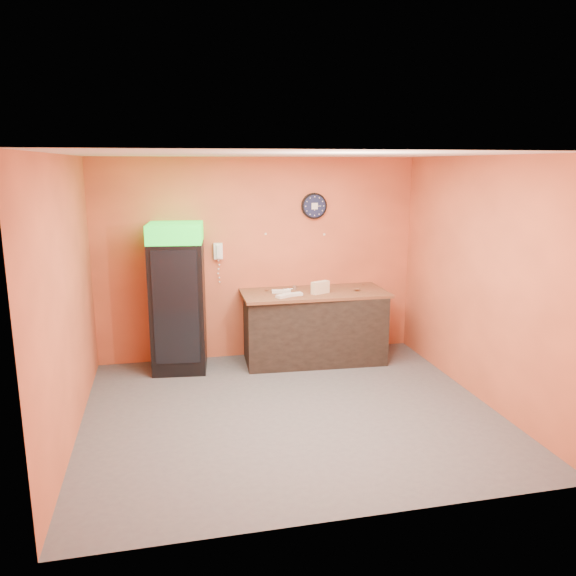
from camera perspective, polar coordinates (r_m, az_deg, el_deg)
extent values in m
plane|color=#47474C|center=(6.42, 0.23, -12.41)|extent=(4.50, 4.50, 0.00)
cube|color=#E36840|center=(7.90, -2.98, 2.97)|extent=(4.50, 0.02, 2.80)
cube|color=#E36840|center=(5.91, -21.57, -1.16)|extent=(0.02, 4.00, 2.80)
cube|color=#E36840|center=(6.82, 19.01, 0.78)|extent=(0.02, 4.00, 2.80)
cube|color=white|center=(5.83, 0.25, 13.43)|extent=(4.50, 4.00, 0.02)
cube|color=black|center=(7.56, -11.07, -1.87)|extent=(0.76, 0.76, 1.72)
cube|color=green|center=(7.38, -11.39, 5.52)|extent=(0.76, 0.76, 0.25)
cube|color=black|center=(7.21, -10.71, -1.96)|extent=(0.57, 0.08, 1.47)
cube|color=black|center=(7.85, 2.64, -4.02)|extent=(1.94, 0.95, 0.95)
cylinder|color=black|center=(7.95, 2.66, 8.33)|extent=(0.36, 0.05, 0.36)
cylinder|color=#0F1433|center=(7.93, 2.72, 8.31)|extent=(0.31, 0.01, 0.31)
cube|color=white|center=(7.92, 2.73, 8.31)|extent=(0.09, 0.00, 0.09)
cube|color=white|center=(7.76, -7.12, 3.75)|extent=(0.12, 0.07, 0.22)
cube|color=white|center=(7.71, -7.08, 3.69)|extent=(0.05, 0.04, 0.18)
cube|color=brown|center=(7.72, 2.67, -0.50)|extent=(2.00, 0.92, 0.04)
cube|color=beige|center=(7.60, 3.29, -0.35)|extent=(0.28, 0.19, 0.06)
cube|color=beige|center=(7.59, 3.30, 0.06)|extent=(0.28, 0.19, 0.06)
cube|color=beige|center=(7.58, 3.30, 0.47)|extent=(0.28, 0.19, 0.06)
cube|color=silver|center=(7.39, -0.29, -0.78)|extent=(0.27, 0.21, 0.04)
cube|color=silver|center=(7.46, 0.51, -0.66)|extent=(0.27, 0.15, 0.04)
cube|color=silver|center=(7.63, -0.69, -0.34)|extent=(0.27, 0.14, 0.04)
cylinder|color=silver|center=(7.81, 0.69, 0.06)|extent=(0.07, 0.07, 0.07)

